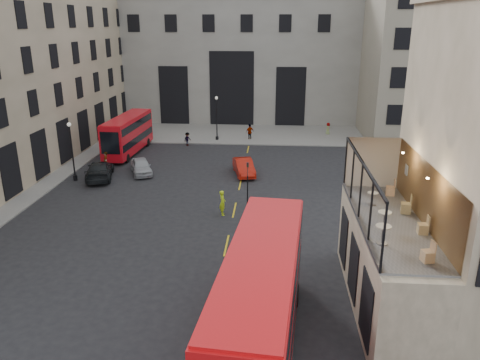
# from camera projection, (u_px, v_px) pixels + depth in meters

# --- Properties ---
(ground) EXTENTS (140.00, 140.00, 0.00)m
(ground) POSITION_uv_depth(u_px,v_px,m) (253.00, 299.00, 24.22)
(ground) COLOR black
(ground) RESTS_ON ground
(host_building_main) EXTENTS (7.26, 11.40, 15.10)m
(host_building_main) POSITION_uv_depth(u_px,v_px,m) (475.00, 158.00, 21.03)
(host_building_main) COLOR #C9B597
(host_building_main) RESTS_ON ground
(host_frontage) EXTENTS (3.00, 11.00, 4.50)m
(host_frontage) POSITION_uv_depth(u_px,v_px,m) (385.00, 265.00, 23.04)
(host_frontage) COLOR #C9B597
(host_frontage) RESTS_ON ground
(cafe_floor) EXTENTS (3.00, 10.00, 0.10)m
(cafe_floor) POSITION_uv_depth(u_px,v_px,m) (390.00, 222.00, 22.31)
(cafe_floor) COLOR slate
(cafe_floor) RESTS_ON host_frontage
(gateway) EXTENTS (35.00, 10.60, 18.00)m
(gateway) POSITION_uv_depth(u_px,v_px,m) (235.00, 53.00, 66.91)
(gateway) COLOR #99978F
(gateway) RESTS_ON ground
(building_right) EXTENTS (16.60, 18.60, 20.00)m
(building_right) POSITION_uv_depth(u_px,v_px,m) (432.00, 50.00, 57.26)
(building_right) COLOR gray
(building_right) RESTS_ON ground
(pavement_far) EXTENTS (40.00, 12.00, 0.12)m
(pavement_far) POSITION_uv_depth(u_px,v_px,m) (221.00, 133.00, 60.53)
(pavement_far) COLOR slate
(pavement_far) RESTS_ON ground
(traffic_light_near) EXTENTS (0.16, 0.20, 3.80)m
(traffic_light_near) POSITION_uv_depth(u_px,v_px,m) (248.00, 180.00, 34.85)
(traffic_light_near) COLOR black
(traffic_light_near) RESTS_ON ground
(traffic_light_far) EXTENTS (0.16, 0.20, 3.80)m
(traffic_light_far) POSITION_uv_depth(u_px,v_px,m) (128.00, 130.00, 50.95)
(traffic_light_far) COLOR black
(traffic_light_far) RESTS_ON ground
(street_lamp_a) EXTENTS (0.36, 0.36, 5.33)m
(street_lamp_a) POSITION_uv_depth(u_px,v_px,m) (73.00, 155.00, 41.65)
(street_lamp_a) COLOR black
(street_lamp_a) RESTS_ON ground
(street_lamp_b) EXTENTS (0.36, 0.36, 5.33)m
(street_lamp_b) POSITION_uv_depth(u_px,v_px,m) (217.00, 121.00, 56.00)
(street_lamp_b) COLOR black
(street_lamp_b) RESTS_ON ground
(bus_near) EXTENTS (3.94, 12.56, 4.93)m
(bus_near) POSITION_uv_depth(u_px,v_px,m) (261.00, 298.00, 19.32)
(bus_near) COLOR red
(bus_near) RESTS_ON ground
(bus_far) EXTENTS (2.77, 10.25, 4.05)m
(bus_far) POSITION_uv_depth(u_px,v_px,m) (128.00, 133.00, 50.54)
(bus_far) COLOR red
(bus_far) RESTS_ON ground
(car_a) EXTENTS (3.23, 4.58, 1.45)m
(car_a) POSITION_uv_depth(u_px,v_px,m) (141.00, 166.00, 44.09)
(car_a) COLOR #A3A6AB
(car_a) RESTS_ON ground
(car_b) EXTENTS (2.56, 4.74, 1.48)m
(car_b) POSITION_uv_depth(u_px,v_px,m) (244.00, 167.00, 43.83)
(car_b) COLOR #B3180B
(car_b) RESTS_ON ground
(car_c) EXTENTS (3.47, 5.81, 1.58)m
(car_c) POSITION_uv_depth(u_px,v_px,m) (100.00, 170.00, 42.72)
(car_c) COLOR black
(car_c) RESTS_ON ground
(bicycle) EXTENTS (1.62, 0.71, 0.83)m
(bicycle) POSITION_uv_depth(u_px,v_px,m) (255.00, 216.00, 33.58)
(bicycle) COLOR gray
(bicycle) RESTS_ON ground
(cyclist) EXTENTS (0.60, 0.78, 1.91)m
(cyclist) POSITION_uv_depth(u_px,v_px,m) (223.00, 203.00, 34.55)
(cyclist) COLOR #BBDF17
(cyclist) RESTS_ON ground
(pedestrian_a) EXTENTS (0.98, 0.81, 1.83)m
(pedestrian_a) POSITION_uv_depth(u_px,v_px,m) (135.00, 136.00, 55.10)
(pedestrian_a) COLOR gray
(pedestrian_a) RESTS_ON ground
(pedestrian_b) EXTENTS (1.02, 1.15, 1.55)m
(pedestrian_b) POSITION_uv_depth(u_px,v_px,m) (187.00, 139.00, 54.19)
(pedestrian_b) COLOR gray
(pedestrian_b) RESTS_ON ground
(pedestrian_c) EXTENTS (1.19, 1.07, 1.95)m
(pedestrian_c) POSITION_uv_depth(u_px,v_px,m) (250.00, 132.00, 56.75)
(pedestrian_c) COLOR gray
(pedestrian_c) RESTS_ON ground
(pedestrian_d) EXTENTS (0.82, 0.91, 1.57)m
(pedestrian_d) POSITION_uv_depth(u_px,v_px,m) (328.00, 129.00, 59.37)
(pedestrian_d) COLOR gray
(pedestrian_d) RESTS_ON ground
(pedestrian_e) EXTENTS (0.60, 0.78, 1.93)m
(pedestrian_e) POSITION_uv_depth(u_px,v_px,m) (106.00, 162.00, 44.71)
(pedestrian_e) COLOR gray
(pedestrian_e) RESTS_ON ground
(cafe_table_near) EXTENTS (0.67, 0.67, 0.83)m
(cafe_table_near) POSITION_uv_depth(u_px,v_px,m) (383.00, 232.00, 19.87)
(cafe_table_near) COLOR beige
(cafe_table_near) RESTS_ON cafe_floor
(cafe_table_mid) EXTENTS (0.61, 0.61, 0.76)m
(cafe_table_mid) POSITION_uv_depth(u_px,v_px,m) (384.00, 217.00, 21.50)
(cafe_table_mid) COLOR white
(cafe_table_mid) RESTS_ON cafe_floor
(cafe_table_far) EXTENTS (0.54, 0.54, 0.68)m
(cafe_table_far) POSITION_uv_depth(u_px,v_px,m) (373.00, 197.00, 24.17)
(cafe_table_far) COLOR beige
(cafe_table_far) RESTS_ON cafe_floor
(cafe_chair_a) EXTENTS (0.50, 0.50, 0.87)m
(cafe_chair_a) POSITION_uv_depth(u_px,v_px,m) (428.00, 255.00, 18.46)
(cafe_chair_a) COLOR #DAAD7E
(cafe_chair_a) RESTS_ON cafe_floor
(cafe_chair_b) EXTENTS (0.46, 0.46, 0.87)m
(cafe_chair_b) POSITION_uv_depth(u_px,v_px,m) (423.00, 228.00, 20.91)
(cafe_chair_b) COLOR tan
(cafe_chair_b) RESTS_ON cafe_floor
(cafe_chair_c) EXTENTS (0.55, 0.55, 0.95)m
(cafe_chair_c) POSITION_uv_depth(u_px,v_px,m) (406.00, 207.00, 23.19)
(cafe_chair_c) COLOR tan
(cafe_chair_c) RESTS_ON cafe_floor
(cafe_chair_d) EXTENTS (0.52, 0.52, 0.91)m
(cafe_chair_d) POSITION_uv_depth(u_px,v_px,m) (391.00, 190.00, 25.59)
(cafe_chair_d) COLOR tan
(cafe_chair_d) RESTS_ON cafe_floor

